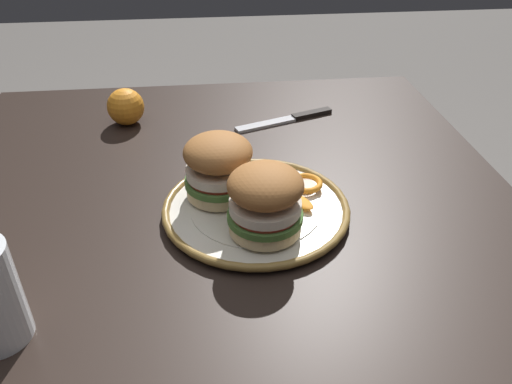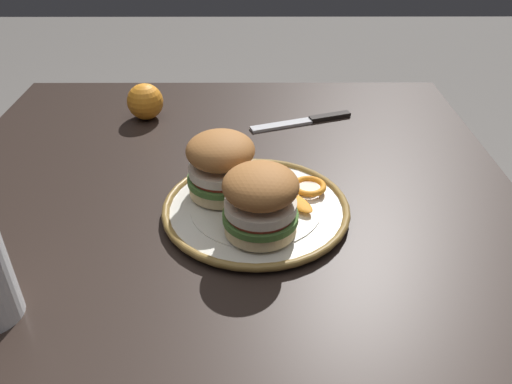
{
  "view_description": "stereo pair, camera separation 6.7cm",
  "coord_description": "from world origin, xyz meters",
  "px_view_note": "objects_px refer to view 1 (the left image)",
  "views": [
    {
      "loc": [
        0.55,
        -0.02,
        1.17
      ],
      "look_at": [
        -0.08,
        0.05,
        0.75
      ],
      "focal_mm": 35.46,
      "sensor_mm": 36.0,
      "label": 1
    },
    {
      "loc": [
        0.56,
        0.05,
        1.17
      ],
      "look_at": [
        -0.08,
        0.05,
        0.75
      ],
      "focal_mm": 35.46,
      "sensor_mm": 36.0,
      "label": 2
    }
  ],
  "objects_px": {
    "dinner_plate": "(256,209)",
    "sandwich_half_left": "(265,200)",
    "dining_table": "(226,294)",
    "sandwich_half_right": "(220,166)",
    "table_knife": "(292,119)",
    "whole_orange": "(126,107)"
  },
  "relations": [
    {
      "from": "dinner_plate",
      "to": "sandwich_half_left",
      "type": "bearing_deg",
      "value": 5.43
    },
    {
      "from": "dining_table",
      "to": "dinner_plate",
      "type": "distance_m",
      "value": 0.14
    },
    {
      "from": "sandwich_half_left",
      "to": "sandwich_half_right",
      "type": "relative_size",
      "value": 0.97
    },
    {
      "from": "dinner_plate",
      "to": "sandwich_half_left",
      "type": "relative_size",
      "value": 2.0
    },
    {
      "from": "table_knife",
      "to": "dining_table",
      "type": "bearing_deg",
      "value": -22.23
    },
    {
      "from": "dinner_plate",
      "to": "sandwich_half_right",
      "type": "bearing_deg",
      "value": -124.61
    },
    {
      "from": "sandwich_half_left",
      "to": "whole_orange",
      "type": "relative_size",
      "value": 1.92
    },
    {
      "from": "dining_table",
      "to": "dinner_plate",
      "type": "relative_size",
      "value": 4.33
    },
    {
      "from": "dining_table",
      "to": "sandwich_half_right",
      "type": "distance_m",
      "value": 0.19
    },
    {
      "from": "sandwich_half_left",
      "to": "table_knife",
      "type": "xyz_separation_m",
      "value": [
        -0.39,
        0.1,
        -0.07
      ]
    },
    {
      "from": "sandwich_half_right",
      "to": "sandwich_half_left",
      "type": "bearing_deg",
      "value": 30.41
    },
    {
      "from": "dining_table",
      "to": "sandwich_half_right",
      "type": "bearing_deg",
      "value": 179.08
    },
    {
      "from": "dining_table",
      "to": "sandwich_half_left",
      "type": "height_order",
      "value": "sandwich_half_left"
    },
    {
      "from": "dinner_plate",
      "to": "whole_orange",
      "type": "bearing_deg",
      "value": -146.42
    },
    {
      "from": "sandwich_half_left",
      "to": "sandwich_half_right",
      "type": "xyz_separation_m",
      "value": [
        -0.1,
        -0.06,
        0.0
      ]
    },
    {
      "from": "dinner_plate",
      "to": "table_knife",
      "type": "bearing_deg",
      "value": 161.16
    },
    {
      "from": "sandwich_half_right",
      "to": "table_knife",
      "type": "bearing_deg",
      "value": 150.61
    },
    {
      "from": "dinner_plate",
      "to": "sandwich_half_left",
      "type": "xyz_separation_m",
      "value": [
        0.06,
        0.01,
        0.06
      ]
    },
    {
      "from": "dining_table",
      "to": "whole_orange",
      "type": "height_order",
      "value": "whole_orange"
    },
    {
      "from": "whole_orange",
      "to": "sandwich_half_right",
      "type": "bearing_deg",
      "value": 29.82
    },
    {
      "from": "dining_table",
      "to": "table_knife",
      "type": "distance_m",
      "value": 0.44
    },
    {
      "from": "sandwich_half_left",
      "to": "table_knife",
      "type": "distance_m",
      "value": 0.41
    }
  ]
}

